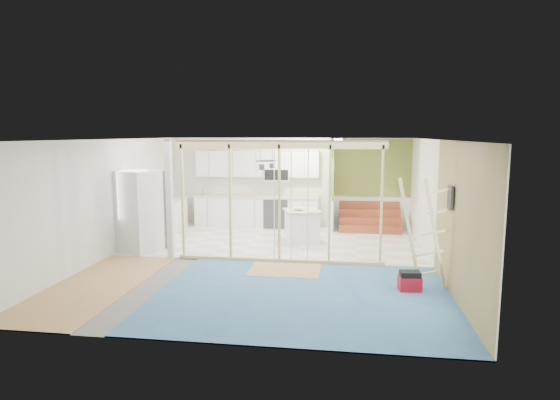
# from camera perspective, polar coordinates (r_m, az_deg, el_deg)

# --- Properties ---
(room) EXTENTS (7.01, 8.01, 2.61)m
(room) POSITION_cam_1_polar(r_m,az_deg,el_deg) (9.82, -1.82, -0.22)
(room) COLOR slate
(room) RESTS_ON ground
(floor_overlays) EXTENTS (7.00, 8.00, 0.03)m
(floor_overlays) POSITION_cam_1_polar(r_m,az_deg,el_deg) (10.13, -1.32, -7.41)
(floor_overlays) COLOR white
(floor_overlays) RESTS_ON room
(stud_frame) EXTENTS (4.66, 0.14, 2.60)m
(stud_frame) POSITION_cam_1_polar(r_m,az_deg,el_deg) (9.82, -3.23, 1.49)
(stud_frame) COLOR #F0E093
(stud_frame) RESTS_ON room
(base_cabinets) EXTENTS (4.45, 2.24, 0.93)m
(base_cabinets) POSITION_cam_1_polar(r_m,az_deg,el_deg) (13.53, -6.08, -1.54)
(base_cabinets) COLOR white
(base_cabinets) RESTS_ON room
(upper_cabinets) EXTENTS (3.60, 0.41, 0.85)m
(upper_cabinets) POSITION_cam_1_polar(r_m,az_deg,el_deg) (13.65, -2.56, 4.30)
(upper_cabinets) COLOR white
(upper_cabinets) RESTS_ON room
(green_partition) EXTENTS (2.25, 1.51, 2.60)m
(green_partition) POSITION_cam_1_polar(r_m,az_deg,el_deg) (13.35, 9.60, 0.34)
(green_partition) COLOR olive
(green_partition) RESTS_ON room
(pot_rack) EXTENTS (0.52, 0.52, 0.72)m
(pot_rack) POSITION_cam_1_polar(r_m,az_deg,el_deg) (11.65, -1.72, 4.53)
(pot_rack) COLOR black
(pot_rack) RESTS_ON room
(sheathing_panel) EXTENTS (0.02, 4.00, 2.60)m
(sheathing_panel) POSITION_cam_1_polar(r_m,az_deg,el_deg) (7.91, 21.16, -2.78)
(sheathing_panel) COLOR tan
(sheathing_panel) RESTS_ON room
(electrical_panel) EXTENTS (0.04, 0.30, 0.40)m
(electrical_panel) POSITION_cam_1_polar(r_m,az_deg,el_deg) (8.42, 20.04, 0.32)
(electrical_panel) COLOR #3D3D42
(electrical_panel) RESTS_ON room
(ceiling_light) EXTENTS (0.32, 0.32, 0.08)m
(ceiling_light) POSITION_cam_1_polar(r_m,az_deg,el_deg) (12.57, 6.89, 7.22)
(ceiling_light) COLOR #FFEABF
(ceiling_light) RESTS_ON room
(fridge) EXTENTS (1.07, 1.03, 1.89)m
(fridge) POSITION_cam_1_polar(r_m,az_deg,el_deg) (11.21, -16.84, -1.37)
(fridge) COLOR silver
(fridge) RESTS_ON room
(island) EXTENTS (1.06, 1.06, 0.83)m
(island) POSITION_cam_1_polar(r_m,az_deg,el_deg) (11.79, 2.70, -3.21)
(island) COLOR white
(island) RESTS_ON room
(bowl) EXTENTS (0.29, 0.29, 0.07)m
(bowl) POSITION_cam_1_polar(r_m,az_deg,el_deg) (11.64, 2.29, -1.09)
(bowl) COLOR white
(bowl) RESTS_ON island
(soap_bottle_a) EXTENTS (0.14, 0.14, 0.30)m
(soap_bottle_a) POSITION_cam_1_polar(r_m,az_deg,el_deg) (14.02, -9.30, 1.28)
(soap_bottle_a) COLOR #9FA1B2
(soap_bottle_a) RESTS_ON base_cabinets
(soap_bottle_b) EXTENTS (0.10, 0.10, 0.18)m
(soap_bottle_b) POSITION_cam_1_polar(r_m,az_deg,el_deg) (13.57, 1.39, 0.89)
(soap_bottle_b) COLOR white
(soap_bottle_b) RESTS_ON base_cabinets
(toolbox) EXTENTS (0.40, 0.32, 0.36)m
(toolbox) POSITION_cam_1_polar(r_m,az_deg,el_deg) (8.53, 15.54, -9.57)
(toolbox) COLOR #A00E1D
(toolbox) RESTS_ON room
(ladder) EXTENTS (1.05, 0.09, 1.95)m
(ladder) POSITION_cam_1_polar(r_m,az_deg,el_deg) (8.54, 17.34, -3.90)
(ladder) COLOR #CBBE7C
(ladder) RESTS_ON room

